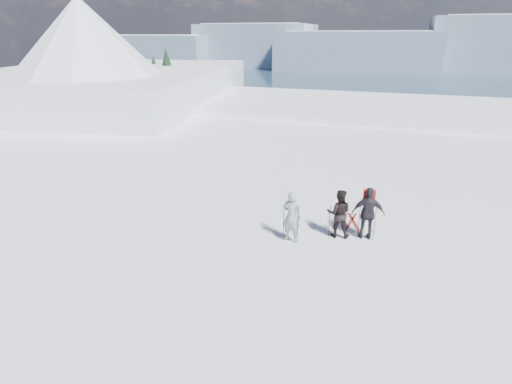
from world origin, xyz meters
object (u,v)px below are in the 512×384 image
at_px(skier_dark, 339,213).
at_px(skier_pack, 368,213).
at_px(skier_grey, 292,216).
at_px(skis_loose, 352,223).

bearing_deg(skier_dark, skier_pack, -178.17).
xyz_separation_m(skier_grey, skier_dark, (1.42, 0.83, -0.04)).
height_order(skier_grey, skis_loose, skier_grey).
bearing_deg(skier_grey, skis_loose, -123.29).
distance_m(skier_dark, skis_loose, 1.50).
relative_size(skier_dark, skier_pack, 0.93).
distance_m(skier_grey, skis_loose, 2.86).
relative_size(skier_grey, skis_loose, 1.05).
bearing_deg(skier_dark, skis_loose, -116.33).
bearing_deg(skier_grey, skier_pack, -148.48).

